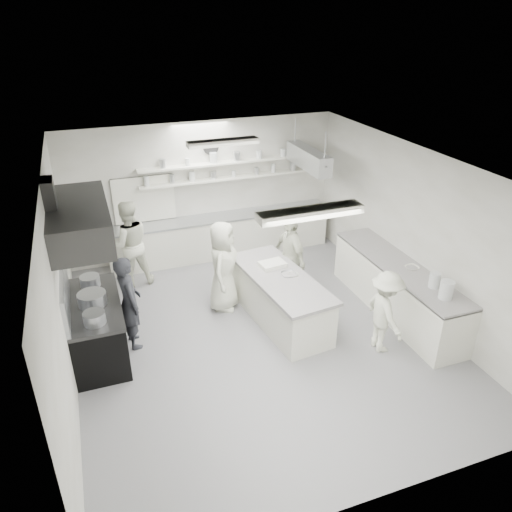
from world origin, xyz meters
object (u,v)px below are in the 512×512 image
object	(u,v)px
stove	(98,329)
back_counter	(221,236)
cook_back	(129,244)
cook_stove	(129,302)
prep_island	(280,300)
right_counter	(397,289)

from	to	relation	value
stove	back_counter	bearing A→B (deg)	43.99
stove	cook_back	world-z (taller)	cook_back
stove	cook_stove	size ratio (longest dim) A/B	1.10
cook_stove	prep_island	bearing A→B (deg)	-102.35
right_counter	cook_stove	xyz separation A→B (m)	(-4.70, 0.65, 0.35)
stove	right_counter	world-z (taller)	right_counter
right_counter	prep_island	world-z (taller)	right_counter
stove	right_counter	bearing A→B (deg)	-6.52
back_counter	right_counter	distance (m)	4.13
back_counter	cook_back	world-z (taller)	cook_back
cook_stove	cook_back	bearing A→B (deg)	-15.23
stove	back_counter	size ratio (longest dim) A/B	0.36
prep_island	cook_stove	xyz separation A→B (m)	(-2.58, 0.19, 0.39)
back_counter	cook_stove	size ratio (longest dim) A/B	3.06
right_counter	back_counter	bearing A→B (deg)	124.65
back_counter	right_counter	xyz separation A→B (m)	(2.35, -3.40, 0.01)
back_counter	cook_stove	distance (m)	3.64
prep_island	stove	bearing A→B (deg)	170.87
prep_island	cook_stove	distance (m)	2.62
cook_stove	cook_back	xyz separation A→B (m)	(0.25, 2.08, 0.08)
back_counter	cook_back	size ratio (longest dim) A/B	2.78
stove	cook_back	distance (m)	2.32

